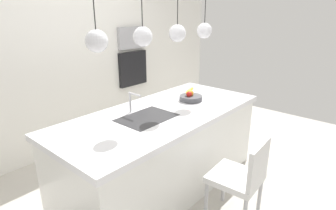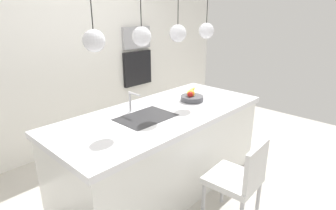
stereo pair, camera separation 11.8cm
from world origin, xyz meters
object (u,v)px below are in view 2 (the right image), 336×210
at_px(microwave, 136,38).
at_px(oven, 137,68).
at_px(fruit_bowl, 192,97).
at_px(chair_near, 239,178).

distance_m(microwave, oven, 0.50).
relative_size(fruit_bowl, microwave, 0.50).
relative_size(oven, chair_near, 0.66).
height_order(microwave, oven, microwave).
xyz_separation_m(fruit_bowl, microwave, (0.51, 1.58, 0.55)).
bearing_deg(chair_near, oven, 68.69).
distance_m(fruit_bowl, oven, 1.66).
bearing_deg(fruit_bowl, chair_near, -116.54).
xyz_separation_m(fruit_bowl, chair_near, (-0.47, -0.94, -0.45)).
bearing_deg(oven, chair_near, -111.31).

